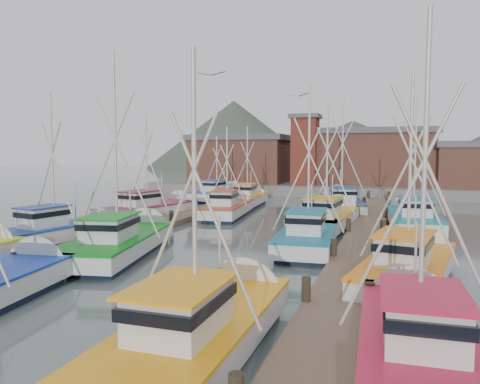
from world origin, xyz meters
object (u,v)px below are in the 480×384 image
(boat_1, at_px, (206,327))
(boat_12, at_px, (249,199))
(boat_4, at_px, (123,241))
(lookout_tower, at_px, (305,149))
(boat_8, at_px, (229,208))

(boat_1, bearing_deg, boat_12, 105.58)
(boat_1, xyz_separation_m, boat_4, (-8.59, 9.52, 0.01))
(boat_4, bearing_deg, lookout_tower, 74.52)
(lookout_tower, height_order, boat_1, lookout_tower)
(boat_4, distance_m, boat_8, 14.75)
(lookout_tower, distance_m, boat_1, 46.46)
(boat_4, distance_m, boat_12, 22.38)
(lookout_tower, bearing_deg, boat_1, -82.45)
(boat_1, height_order, boat_4, boat_4)
(boat_8, bearing_deg, boat_1, -77.79)
(boat_8, height_order, boat_12, boat_12)
(boat_1, bearing_deg, boat_8, 108.60)
(boat_12, bearing_deg, lookout_tower, 74.26)
(lookout_tower, bearing_deg, boat_4, -93.98)
(boat_1, height_order, boat_12, boat_1)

